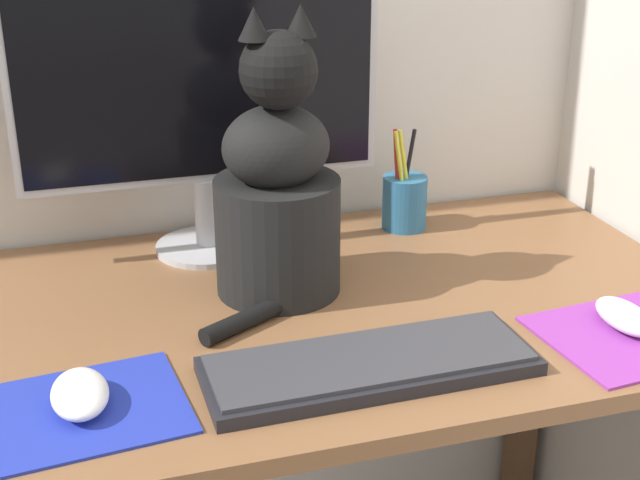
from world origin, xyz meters
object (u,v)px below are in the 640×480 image
(cat, at_px, (277,192))
(computer_mouse_right, at_px, (625,316))
(pen_cup, at_px, (404,201))
(keyboard, at_px, (369,364))
(computer_mouse_left, at_px, (80,394))
(monitor, at_px, (199,89))

(cat, bearing_deg, computer_mouse_right, -40.17)
(pen_cup, bearing_deg, keyboard, -116.59)
(computer_mouse_left, bearing_deg, monitor, 62.14)
(monitor, bearing_deg, computer_mouse_right, -41.38)
(monitor, distance_m, pen_cup, 0.41)
(monitor, bearing_deg, keyboard, -74.33)
(computer_mouse_right, height_order, cat, cat)
(computer_mouse_left, height_order, pen_cup, pen_cup)
(computer_mouse_right, xyz_separation_m, cat, (-0.42, 0.25, 0.14))
(monitor, bearing_deg, pen_cup, -0.03)
(computer_mouse_right, distance_m, cat, 0.51)
(monitor, distance_m, computer_mouse_left, 0.54)
(computer_mouse_right, bearing_deg, computer_mouse_left, 179.03)
(monitor, xyz_separation_m, keyboard, (0.12, -0.44, -0.26))
(keyboard, bearing_deg, cat, 99.85)
(monitor, xyz_separation_m, cat, (0.08, -0.18, -0.11))
(keyboard, distance_m, computer_mouse_right, 0.37)
(monitor, xyz_separation_m, computer_mouse_right, (0.50, -0.44, -0.25))
(computer_mouse_right, bearing_deg, monitor, 138.62)
(keyboard, distance_m, pen_cup, 0.50)
(monitor, distance_m, computer_mouse_right, 0.71)
(computer_mouse_left, distance_m, pen_cup, 0.71)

